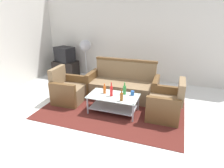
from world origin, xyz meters
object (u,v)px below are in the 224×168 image
(bottle_brown, at_px, (122,97))
(armchair_left, at_px, (68,90))
(couch, at_px, (123,86))
(cup, at_px, (132,93))
(bottle_orange, at_px, (105,90))
(bottle_green, at_px, (124,90))
(bottle_red, at_px, (111,91))
(pedestal_fan, at_px, (85,48))
(tv_stand, at_px, (66,69))
(armchair_right, at_px, (166,105))
(coffee_table, at_px, (113,101))
(television, at_px, (65,54))

(bottle_brown, bearing_deg, armchair_left, 166.73)
(couch, height_order, cup, couch)
(bottle_brown, bearing_deg, bottle_orange, 152.88)
(bottle_brown, distance_m, bottle_orange, 0.53)
(couch, distance_m, cup, 0.82)
(bottle_brown, bearing_deg, bottle_green, 95.44)
(couch, distance_m, bottle_green, 0.76)
(bottle_red, height_order, pedestal_fan, pedestal_fan)
(bottle_green, height_order, tv_stand, bottle_green)
(bottle_orange, bearing_deg, cup, 9.17)
(armchair_right, height_order, cup, armchair_right)
(bottle_orange, height_order, tv_stand, bottle_orange)
(coffee_table, distance_m, tv_stand, 3.04)
(bottle_green, bearing_deg, armchair_right, 0.69)
(tv_stand, bearing_deg, armchair_right, -26.16)
(coffee_table, distance_m, bottle_green, 0.36)
(armchair_right, xyz_separation_m, pedestal_fan, (-2.73, 1.77, 0.73))
(armchair_right, xyz_separation_m, television, (-3.49, 1.72, 0.47))
(bottle_brown, xyz_separation_m, bottle_orange, (-0.47, 0.24, -0.00))
(armchair_right, height_order, bottle_orange, armchair_right)
(coffee_table, xyz_separation_m, cup, (0.39, 0.16, 0.19))
(television, bearing_deg, tv_stand, 90.00)
(bottle_red, distance_m, bottle_orange, 0.21)
(bottle_green, bearing_deg, cup, 0.92)
(bottle_green, distance_m, tv_stand, 3.12)
(armchair_left, height_order, pedestal_fan, pedestal_fan)
(couch, distance_m, bottle_brown, 1.08)
(couch, height_order, coffee_table, couch)
(bottle_orange, bearing_deg, armchair_left, 173.82)
(bottle_red, bearing_deg, coffee_table, 32.69)
(bottle_red, bearing_deg, television, 140.79)
(couch, bearing_deg, armchair_right, 148.43)
(bottle_brown, relative_size, tv_stand, 0.30)
(coffee_table, bearing_deg, bottle_brown, -36.69)
(armchair_right, height_order, coffee_table, armchair_right)
(couch, bearing_deg, television, -24.82)
(coffee_table, height_order, bottle_orange, bottle_orange)
(armchair_left, bearing_deg, cup, 87.71)
(bottle_red, distance_m, tv_stand, 3.04)
(bottle_orange, xyz_separation_m, cup, (0.62, 0.10, -0.04))
(cup, bearing_deg, bottle_red, -156.42)
(pedestal_fan, bearing_deg, television, -176.43)
(couch, bearing_deg, armchair_left, 28.22)
(coffee_table, bearing_deg, television, 141.59)
(armchair_left, distance_m, tv_stand, 2.06)
(cup, bearing_deg, bottle_orange, -170.83)
(armchair_left, xyz_separation_m, coffee_table, (1.24, -0.17, -0.02))
(couch, xyz_separation_m, cup, (0.42, -0.69, 0.14))
(coffee_table, xyz_separation_m, bottle_green, (0.21, 0.16, 0.24))
(bottle_red, bearing_deg, armchair_right, 9.58)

